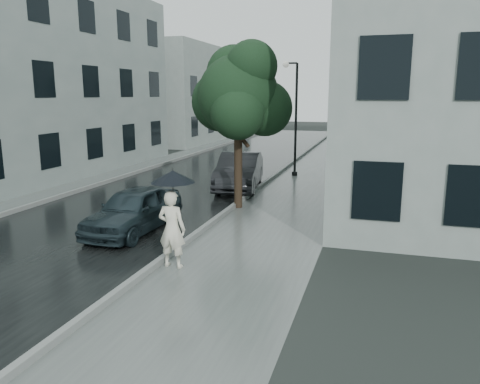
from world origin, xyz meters
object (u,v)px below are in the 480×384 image
(street_tree, at_px, (239,94))
(car_near, at_px, (134,210))
(pedestrian, at_px, (172,229))
(car_far, at_px, (239,171))
(lamp_post, at_px, (293,111))

(street_tree, relative_size, car_near, 1.48)
(pedestrian, relative_size, car_near, 0.47)
(street_tree, distance_m, car_far, 4.62)
(street_tree, relative_size, lamp_post, 1.04)
(street_tree, height_order, car_far, street_tree)
(car_near, bearing_deg, lamp_post, 78.79)
(car_far, bearing_deg, street_tree, -82.15)
(car_near, bearing_deg, street_tree, 64.56)
(pedestrian, height_order, car_near, pedestrian)
(car_near, bearing_deg, pedestrian, -42.88)
(pedestrian, bearing_deg, car_far, -80.81)
(pedestrian, xyz_separation_m, lamp_post, (0.35, 13.37, 2.25))
(car_far, bearing_deg, car_near, -107.52)
(car_near, height_order, car_far, car_far)
(pedestrian, bearing_deg, street_tree, -85.77)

